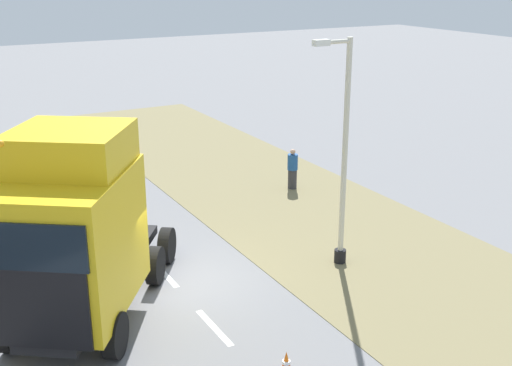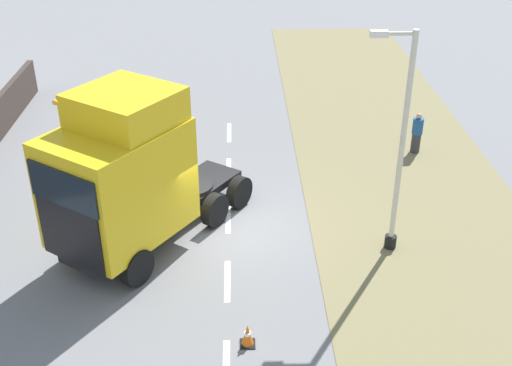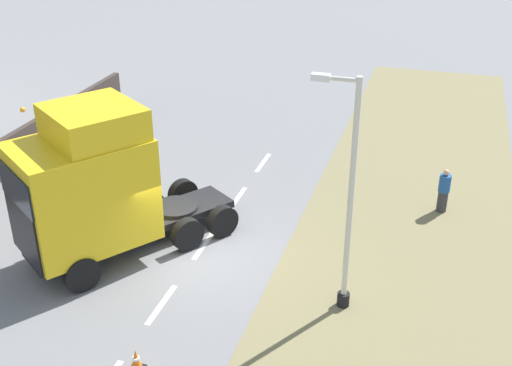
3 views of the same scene
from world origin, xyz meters
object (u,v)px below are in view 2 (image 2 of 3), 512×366
Objects in this scene: lorry_cab at (125,177)px; pedestrian at (417,133)px; traffic_cone_lead at (248,335)px; lamp_post at (398,158)px.

lorry_cab is 4.22× the size of pedestrian.
lamp_post is at bearing -136.93° from traffic_cone_lead.
lorry_cab is 11.56m from pedestrian.
traffic_cone_lead is (4.13, 3.86, -2.64)m from lamp_post.
lamp_post is at bearing 69.22° from pedestrian.
pedestrian is at bearing -122.80° from traffic_cone_lead.
traffic_cone_lead is (6.48, 10.06, -0.48)m from pedestrian.
lamp_post is 6.97m from pedestrian.
lorry_cab is at bearing -1.07° from lamp_post.
lamp_post is 11.04× the size of traffic_cone_lead.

